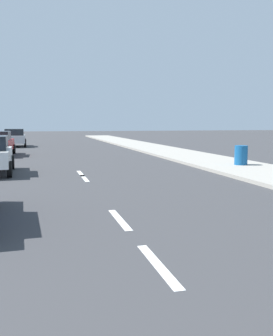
# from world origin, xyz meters

# --- Properties ---
(ground_plane) EXTENTS (160.00, 160.00, 0.00)m
(ground_plane) POSITION_xyz_m (0.00, 20.00, 0.00)
(ground_plane) COLOR #38383A
(sidewalk_strip) EXTENTS (3.60, 80.00, 0.14)m
(sidewalk_strip) POSITION_xyz_m (7.26, 22.00, 0.07)
(sidewalk_strip) COLOR #9E998E
(sidewalk_strip) RESTS_ON ground
(lane_stripe_2) EXTENTS (0.16, 1.80, 0.01)m
(lane_stripe_2) POSITION_xyz_m (0.00, 8.58, 0.00)
(lane_stripe_2) COLOR white
(lane_stripe_2) RESTS_ON ground
(lane_stripe_3) EXTENTS (0.16, 1.80, 0.01)m
(lane_stripe_3) POSITION_xyz_m (0.00, 11.30, 0.00)
(lane_stripe_3) COLOR white
(lane_stripe_3) RESTS_ON ground
(lane_stripe_4) EXTENTS (0.16, 1.80, 0.01)m
(lane_stripe_4) POSITION_xyz_m (0.00, 17.63, 0.00)
(lane_stripe_4) COLOR white
(lane_stripe_4) RESTS_ON ground
(lane_stripe_5) EXTENTS (0.16, 1.80, 0.01)m
(lane_stripe_5) POSITION_xyz_m (0.00, 18.98, 0.00)
(lane_stripe_5) COLOR white
(lane_stripe_5) RESTS_ON ground
(parked_car_silver) EXTENTS (2.03, 4.21, 1.57)m
(parked_car_silver) POSITION_xyz_m (-3.67, 38.19, 0.84)
(parked_car_silver) COLOR #B7BABF
(parked_car_silver) RESTS_ON ground
(trash_bin_far) EXTENTS (0.60, 0.60, 0.90)m
(trash_bin_far) POSITION_xyz_m (7.50, 19.12, 0.59)
(trash_bin_far) COLOR #14518C
(trash_bin_far) RESTS_ON sidewalk_strip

